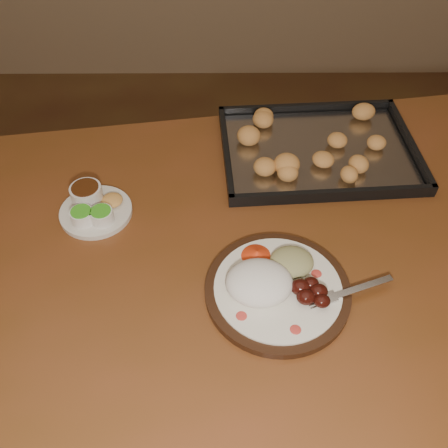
{
  "coord_description": "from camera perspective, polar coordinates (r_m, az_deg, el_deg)",
  "views": [
    {
      "loc": [
        0.18,
        -0.57,
        1.53
      ],
      "look_at": [
        0.18,
        0.12,
        0.77
      ],
      "focal_mm": 40.0,
      "sensor_mm": 36.0,
      "label": 1
    }
  ],
  "objects": [
    {
      "name": "ground",
      "position": [
        1.64,
        -6.9,
        -21.78
      ],
      "size": [
        4.0,
        4.0,
        0.0
      ],
      "primitive_type": "plane",
      "color": "brown",
      "rests_on": "ground"
    },
    {
      "name": "dining_table",
      "position": [
        1.09,
        0.89,
        -5.91
      ],
      "size": [
        1.62,
        1.11,
        0.75
      ],
      "rotation": [
        0.0,
        0.0,
        0.15
      ],
      "color": "brown",
      "rests_on": "ground"
    },
    {
      "name": "dinner_plate",
      "position": [
        0.93,
        5.85,
        -6.93
      ],
      "size": [
        0.35,
        0.27,
        0.06
      ],
      "rotation": [
        0.0,
        0.0,
        -0.14
      ],
      "color": "black",
      "rests_on": "dining_table"
    },
    {
      "name": "condiment_saucer",
      "position": [
        1.1,
        -14.72,
        1.92
      ],
      "size": [
        0.15,
        0.15,
        0.05
      ],
      "rotation": [
        0.0,
        0.0,
        0.33
      ],
      "color": "beige",
      "rests_on": "dining_table"
    },
    {
      "name": "baking_tray",
      "position": [
        1.23,
        10.71,
        8.51
      ],
      "size": [
        0.48,
        0.37,
        0.05
      ],
      "rotation": [
        0.0,
        0.0,
        0.07
      ],
      "color": "black",
      "rests_on": "dining_table"
    }
  ]
}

